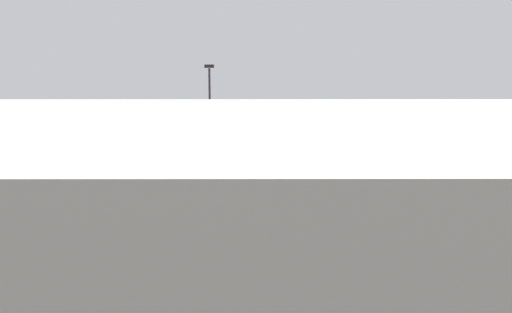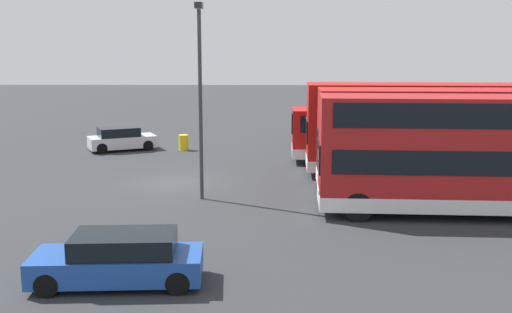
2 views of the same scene
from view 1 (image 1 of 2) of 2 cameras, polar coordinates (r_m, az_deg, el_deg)
The scene contains 10 objects.
ground_plane at distance 41.37m, azimuth -0.70°, elevation -1.40°, with size 140.00×140.00×0.00m, color #2D3033.
bus_single_deck_near_end at distance 30.40m, azimuth 9.04°, elevation -1.75°, with size 3.00×11.05×2.95m.
bus_double_decker_second at distance 29.39m, azimuth 2.59°, elevation -0.35°, with size 3.02×10.97×4.55m.
bus_double_decker_third at distance 28.94m, azimuth -4.63°, elevation -0.50°, with size 3.00×11.52×4.55m.
bus_double_decker_fourth at distance 29.53m, azimuth -11.32°, elevation -0.46°, with size 3.22×11.83×4.55m.
box_truck_blue at distance 31.83m, azimuth 20.52°, elevation -1.57°, with size 3.55×7.78×3.20m.
car_hatchback_silver at distance 46.57m, azimuth 10.50°, elevation 0.37°, with size 3.29×4.37×1.43m.
car_small_green at distance 42.87m, azimuth -17.37°, elevation -0.49°, with size 2.05×4.67×1.43m.
lamp_post_tall at distance 39.41m, azimuth -5.04°, elevation 5.02°, with size 0.70×0.30×8.09m.
waste_bin_yellow at distance 42.89m, azimuth 11.53°, elevation -0.59°, with size 0.60×0.60×0.95m, color yellow.
Camera 1 is at (-0.33, 40.84, 6.60)m, focal length 36.83 mm.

